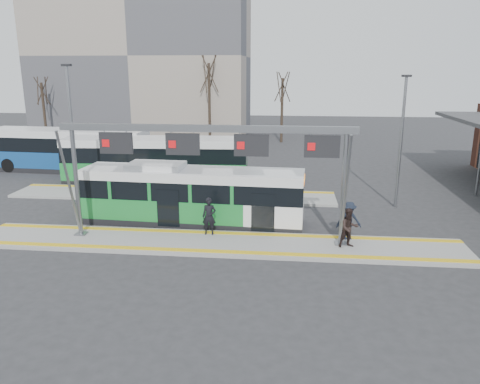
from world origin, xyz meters
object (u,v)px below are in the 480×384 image
object	(u,v)px
passenger_c	(349,221)
passenger_a	(209,216)
gantry	(209,149)
hero_bus	(192,196)
passenger_b	(349,228)

from	to	relation	value
passenger_c	passenger_a	bearing A→B (deg)	171.77
gantry	passenger_c	xyz separation A→B (m)	(6.24, 0.74, -3.27)
hero_bus	passenger_b	xyz separation A→B (m)	(7.52, -3.00, -0.39)
gantry	passenger_c	size ratio (longest dim) A/B	7.40
passenger_b	passenger_c	xyz separation A→B (m)	(0.10, 1.01, 0.01)
hero_bus	passenger_a	size ratio (longest dim) A/B	6.43
hero_bus	passenger_c	size ratio (longest dim) A/B	6.43
gantry	passenger_c	bearing A→B (deg)	6.74
passenger_b	passenger_c	world-z (taller)	passenger_c
passenger_a	passenger_c	world-z (taller)	passenger_a
gantry	passenger_b	distance (m)	6.97
hero_bus	passenger_b	size ratio (longest dim) A/B	6.48
passenger_a	passenger_b	bearing A→B (deg)	-9.75
gantry	passenger_a	size ratio (longest dim) A/B	7.39
hero_bus	passenger_b	bearing A→B (deg)	-18.73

